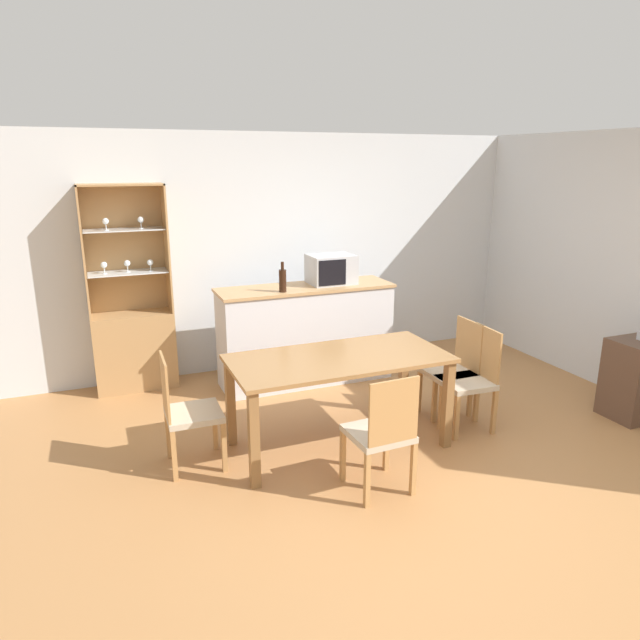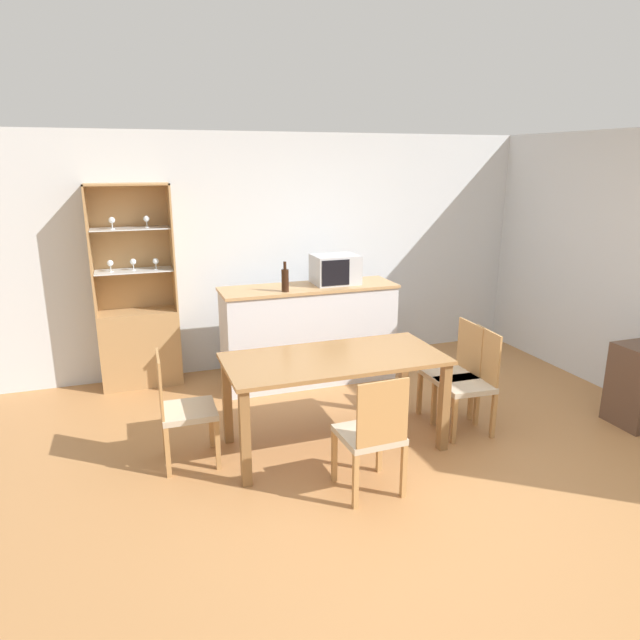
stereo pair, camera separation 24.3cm
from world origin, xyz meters
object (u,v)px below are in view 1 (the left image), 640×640
Objects in this scene: display_cabinet at (134,333)px; dining_table at (339,370)px; wine_bottle at (283,280)px; dining_chair_side_left_far at (187,412)px; microwave at (331,269)px; dining_chair_head_near at (382,433)px; dining_chair_side_right_near at (470,379)px; side_cabinet at (640,378)px; dining_chair_side_right_far at (453,370)px.

dining_table is at bearing -53.78° from display_cabinet.
display_cabinet is at bearing 154.66° from wine_bottle.
microwave is at bearing 128.82° from dining_chair_side_left_far.
wine_bottle reaches higher than dining_chair_head_near.
wine_bottle reaches higher than dining_table.
microwave is (-0.62, 1.60, 0.73)m from dining_chair_side_right_near.
dining_chair_side_right_near is 1.62m from side_cabinet.
display_cabinet is 1.62m from wine_bottle.
dining_chair_side_right_near is at bearing 166.29° from side_cabinet.
dining_table is 1.94× the size of dining_chair_side_right_far.
dining_chair_side_right_far is 2.36m from dining_chair_side_left_far.
dining_chair_side_right_near is 2.38m from dining_chair_side_left_far.
display_cabinet is 6.92× the size of wine_bottle.
dining_chair_side_right_far is (2.59, -1.80, -0.13)m from display_cabinet.
dining_chair_head_near is (-1.18, -0.60, 0.00)m from dining_chair_side_right_near.
dining_chair_side_right_near is at bearing -38.37° from display_cabinet.
wine_bottle is at bearing 147.37° from side_cabinet.
microwave is 1.56× the size of wine_bottle.
wine_bottle is (-0.59, -0.19, -0.03)m from microwave.
wine_bottle is (-0.03, 1.28, 0.48)m from dining_table.
display_cabinet is at bearing 55.13° from dining_chair_side_right_near.
side_cabinet is (1.57, -0.38, -0.08)m from dining_chair_side_right_near.
dining_chair_side_right_near reaches higher than dining_table.
dining_chair_side_right_near is at bearing 85.08° from dining_chair_side_left_far.
dining_chair_side_left_far is (-2.36, 0.00, 0.00)m from dining_chair_side_right_far.
dining_chair_head_near is 1.94× the size of microwave.
dining_chair_side_right_far is at bearing 158.08° from side_cabinet.
dining_chair_side_right_far reaches higher than side_cabinet.
wine_bottle is at bearing 88.87° from dining_chair_head_near.
side_cabinet is (2.75, -0.51, -0.30)m from dining_table.
dining_chair_side_left_far is 3.01× the size of wine_bottle.
wine_bottle is at bearing 44.45° from dining_chair_side_right_near.
dining_chair_side_right_far is 1.65m from microwave.
side_cabinet is (1.57, -0.63, -0.08)m from dining_chair_side_right_far.
microwave is at bearing 24.79° from dining_chair_side_right_near.
dining_chair_side_right_far is at bearing -34.83° from display_cabinet.
dining_chair_head_near is 1.46m from dining_chair_side_right_far.
dining_chair_side_right_near and dining_chair_side_left_far have the same top height.
dining_chair_side_right_near and dining_chair_side_right_far have the same top height.
dining_chair_side_left_far is at bearing 174.00° from dining_table.
dining_chair_side_right_far reaches higher than dining_table.
side_cabinet is at bearing -32.63° from wine_bottle.
dining_table is 1.36m from wine_bottle.
wine_bottle is (1.15, 1.15, 0.70)m from dining_chair_side_left_far.
display_cabinet is 2.39m from dining_table.
display_cabinet is 1.19× the size of dining_table.
microwave is (0.56, 1.47, 0.51)m from dining_table.
microwave reaches higher than dining_chair_head_near.
dining_chair_side_right_far is 3.01× the size of wine_bottle.
side_cabinet is (2.79, -1.78, -0.78)m from wine_bottle.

